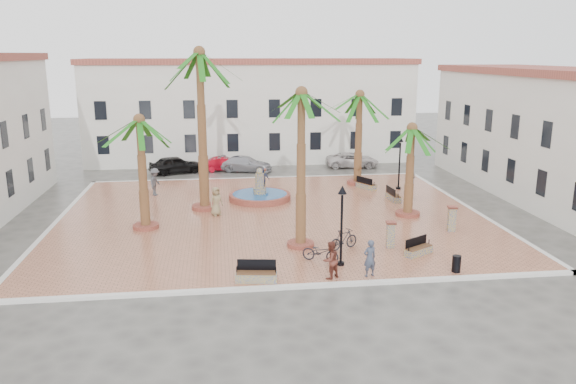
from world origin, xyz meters
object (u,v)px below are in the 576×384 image
at_px(bicycle_a, 320,252).
at_px(pedestrian_fountain_b, 262,179).
at_px(car_red, 225,164).
at_px(pedestrian_east, 410,185).
at_px(car_white, 353,160).
at_px(palm_ne, 360,106).
at_px(bollard_e, 452,218).
at_px(palm_s, 301,109).
at_px(bench_ne, 366,185).
at_px(lamppost_e, 400,154).
at_px(litter_bin, 456,264).
at_px(car_black, 176,165).
at_px(cyclist_a, 370,258).
at_px(lamppost_s, 342,212).
at_px(palm_sw, 140,134).
at_px(bench_se, 419,250).
at_px(fountain, 260,195).
at_px(bench_e, 393,197).
at_px(palm_nw, 200,69).
at_px(pedestrian_fountain_a, 216,201).
at_px(cyclist_b, 330,260).
at_px(bollard_se, 391,234).
at_px(bench_s, 256,276).
at_px(pedestrian_north, 155,182).
at_px(bollard_n, 263,178).
at_px(car_silver, 246,164).
at_px(palm_e, 411,140).
at_px(bicycle_b, 344,239).

height_order(bicycle_a, pedestrian_fountain_b, pedestrian_fountain_b).
distance_m(pedestrian_fountain_b, car_red, 8.79).
relative_size(pedestrian_east, car_white, 0.41).
xyz_separation_m(palm_ne, bicycle_a, (-5.87, -16.07, -5.53)).
bearing_deg(bollard_e, palm_s, -170.63).
distance_m(bench_ne, lamppost_e, 3.41).
distance_m(litter_bin, car_black, 28.50).
bearing_deg(bicycle_a, cyclist_a, -109.86).
relative_size(cyclist_a, pedestrian_east, 0.92).
relative_size(lamppost_s, bicycle_a, 2.13).
bearing_deg(lamppost_e, palm_ne, 141.86).
distance_m(palm_sw, bench_se, 16.27).
xyz_separation_m(fountain, bollard_e, (10.23, -8.45, 0.45)).
bearing_deg(bench_e, bench_se, 165.70).
bearing_deg(palm_nw, pedestrian_fountain_a, -65.20).
bearing_deg(pedestrian_east, bench_ne, -131.95).
xyz_separation_m(bollard_e, cyclist_b, (-8.19, -5.91, 0.12)).
relative_size(bench_e, bollard_se, 1.28).
bearing_deg(litter_bin, bench_s, 179.88).
bearing_deg(pedestrian_fountain_b, bench_ne, 9.73).
relative_size(palm_ne, bench_s, 3.82).
xyz_separation_m(palm_s, bench_s, (-2.64, -4.43, -6.85)).
bearing_deg(litter_bin, cyclist_a, 180.00).
distance_m(bench_se, bollard_e, 4.76).
bearing_deg(cyclist_b, bollard_se, -171.02).
relative_size(fountain, car_white, 0.92).
height_order(fountain, bicycle_a, fountain).
bearing_deg(pedestrian_north, bench_s, -143.70).
distance_m(bollard_n, bicycle_a, 15.88).
xyz_separation_m(palm_sw, palm_s, (8.41, -4.22, 1.64)).
distance_m(bollard_se, car_white, 21.99).
height_order(cyclist_a, pedestrian_east, pedestrian_east).
xyz_separation_m(palm_nw, palm_ne, (11.58, 5.78, -2.88)).
xyz_separation_m(lamppost_e, car_silver, (-10.89, 8.56, -2.16)).
bearing_deg(palm_sw, bollard_n, 50.75).
distance_m(bench_e, bollard_n, 9.89).
bearing_deg(car_white, fountain, 145.54).
bearing_deg(lamppost_s, bollard_n, 98.14).
bearing_deg(bench_ne, pedestrian_north, 59.78).
height_order(bollard_se, pedestrian_fountain_a, pedestrian_fountain_a).
height_order(lamppost_s, car_white, lamppost_s).
bearing_deg(bollard_n, pedestrian_east, -24.53).
relative_size(fountain, bollard_n, 3.03).
xyz_separation_m(fountain, pedestrian_fountain_b, (0.38, 2.40, 0.57)).
distance_m(bench_s, bollard_n, 17.99).
relative_size(palm_e, pedestrian_north, 2.97).
xyz_separation_m(bench_s, bench_ne, (9.36, 16.47, -0.02)).
bearing_deg(palm_sw, lamppost_e, 23.06).
xyz_separation_m(bench_e, bicycle_a, (-7.08, -10.87, 0.22)).
relative_size(bollard_e, bicycle_b, 0.81).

